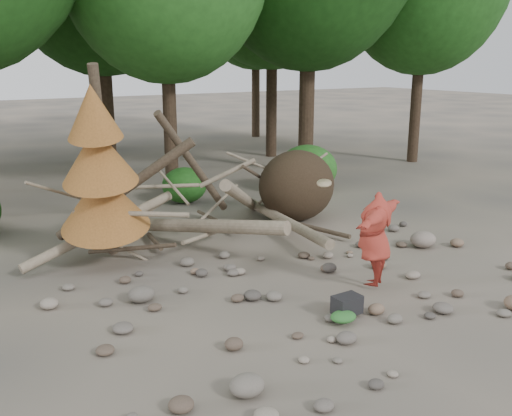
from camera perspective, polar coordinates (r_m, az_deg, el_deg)
ground at (r=11.35m, az=6.07°, el=-8.18°), size 120.00×120.00×0.00m
deadfall_pile at (r=15.47m, az=2.48°, el=1.81°), size 8.55×5.24×3.30m
dead_conifer at (r=12.28m, az=-15.31°, el=3.44°), size 2.06×2.16×4.35m
bush_mid at (r=18.01m, az=-7.17°, el=2.28°), size 1.40×1.40×1.12m
bush_right at (r=19.40m, az=5.17°, el=3.96°), size 2.00×2.00×1.60m
frisbee_thrower at (r=11.30m, az=11.78°, el=-3.02°), size 2.83×1.69×2.33m
backpack at (r=10.28m, az=9.07°, el=-9.82°), size 0.50×0.34×0.33m
cloth_green at (r=10.03m, az=8.71°, el=-10.95°), size 0.47×0.39×0.18m
cloth_orange at (r=10.61m, az=8.30°, el=-9.62°), size 0.32×0.26×0.12m
boulder_front_left at (r=8.02m, az=-0.90°, el=-17.31°), size 0.49×0.44×0.29m
boulder_mid_right at (r=14.30m, az=16.37°, el=-3.03°), size 0.64×0.58×0.38m
boulder_mid_left at (r=10.95m, az=-11.36°, el=-8.43°), size 0.50×0.45×0.30m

